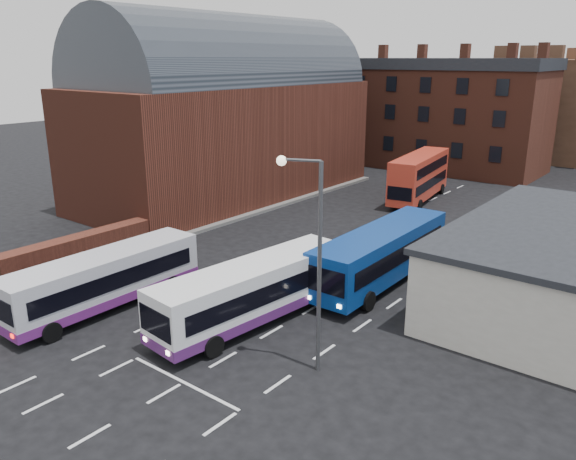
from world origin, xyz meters
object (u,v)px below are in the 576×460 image
Objects in this scene: bus_blue at (381,252)px; bus_red_double at (419,177)px; pedestrian_red at (9,293)px; bus_white_outbound at (104,277)px; bus_white_inbound at (254,288)px; pedestrian_beige at (73,300)px; street_lamp at (312,247)px.

bus_blue is 20.20m from bus_red_double.
bus_white_outbound is at bearing -154.74° from pedestrian_red.
bus_white_inbound is 7.00× the size of pedestrian_red.
pedestrian_beige is at bearing -107.68° from bus_white_outbound.
street_lamp is (11.68, 1.66, 3.62)m from bus_white_outbound.
bus_red_double is at bearing -71.02° from bus_blue.
street_lamp is 13.35m from pedestrian_beige.
bus_white_inbound reaches higher than bus_white_outbound.
bus_white_inbound is at bearing -162.40° from pedestrian_red.
bus_red_double is 34.29m from pedestrian_red.
pedestrian_beige reaches higher than pedestrian_red.
bus_blue is at bearing -100.08° from bus_white_inbound.
bus_white_outbound reaches higher than pedestrian_beige.
bus_red_double is 32.29m from pedestrian_beige.
bus_white_inbound is 8.47m from bus_blue.
bus_blue reaches higher than bus_white_outbound.
bus_red_double is at bearing -96.57° from pedestrian_beige.
pedestrian_beige is (-12.16, -3.21, -4.46)m from street_lamp.
pedestrian_red is (-3.86, -3.09, -0.89)m from bus_white_outbound.
bus_red_double reaches higher than pedestrian_red.
bus_white_inbound reaches higher than pedestrian_beige.
bus_blue is 19.78m from pedestrian_red.
bus_red_double reaches higher than bus_white_inbound.
bus_white_inbound is 9.05m from pedestrian_beige.
bus_white_outbound reaches higher than pedestrian_red.
bus_white_inbound is 0.96× the size of bus_blue.
bus_red_double reaches higher than bus_blue.
bus_blue is (9.36, 11.58, 0.16)m from bus_white_outbound.
bus_red_double is at bearing -74.55° from bus_white_inbound.
bus_blue is 10.75m from street_lamp.
street_lamp reaches higher than bus_white_inbound.
pedestrian_beige is at bearing 76.22° from bus_red_double.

